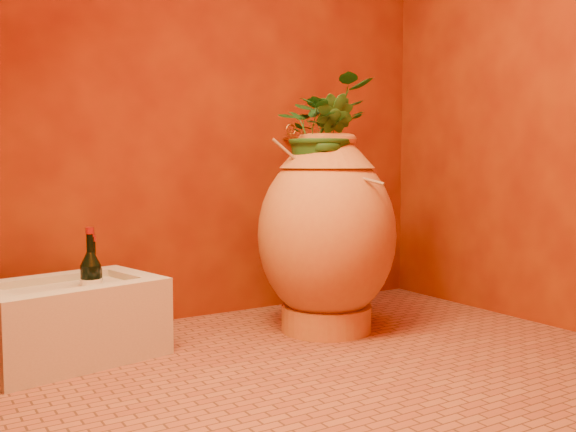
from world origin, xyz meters
TOP-DOWN VIEW (x-y plane):
  - floor at (0.00, 0.00)m, footprint 2.50×2.50m
  - wall_back at (0.00, 1.00)m, footprint 2.50×0.02m
  - wall_right at (1.25, 0.00)m, footprint 0.02×2.00m
  - amphora at (0.28, 0.42)m, footprint 0.80×0.80m
  - stone_basin at (-0.85, 0.61)m, footprint 0.76×0.60m
  - wine_bottle_a at (-0.76, 0.61)m, footprint 0.09×0.09m
  - wine_bottle_b at (-0.75, 0.61)m, footprint 0.08×0.08m
  - wine_bottle_c at (-0.75, 0.62)m, footprint 0.08×0.08m
  - wall_tap at (0.41, 0.92)m, footprint 0.07×0.14m
  - plant_main at (0.26, 0.43)m, footprint 0.52×0.47m
  - plant_side at (0.23, 0.34)m, footprint 0.27×0.27m

SIDE VIEW (x-z plane):
  - floor at x=0.00m, z-range 0.00..0.00m
  - stone_basin at x=-0.85m, z-range -0.01..0.31m
  - wine_bottle_c at x=-0.75m, z-range 0.13..0.45m
  - wine_bottle_b at x=-0.75m, z-range 0.13..0.47m
  - wine_bottle_a at x=-0.76m, z-range 0.13..0.48m
  - amphora at x=0.28m, z-range 0.00..0.92m
  - plant_side at x=0.23m, z-range 0.70..1.09m
  - wall_tap at x=0.41m, z-range 0.85..1.00m
  - plant_main at x=0.26m, z-range 0.69..1.18m
  - wall_back at x=0.00m, z-range 0.00..2.50m
  - wall_right at x=1.25m, z-range 0.00..2.50m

